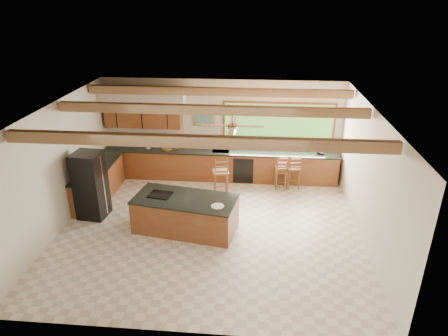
{
  "coord_description": "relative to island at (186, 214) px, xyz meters",
  "views": [
    {
      "loc": [
        1.07,
        -8.25,
        5.32
      ],
      "look_at": [
        0.28,
        0.8,
        1.29
      ],
      "focal_mm": 32.0,
      "sensor_mm": 36.0,
      "label": 1
    }
  ],
  "objects": [
    {
      "name": "island",
      "position": [
        0.0,
        0.0,
        0.0
      ],
      "size": [
        2.58,
        1.53,
        0.86
      ],
      "rotation": [
        0.0,
        0.0,
        -0.17
      ],
      "color": "brown",
      "rests_on": "ground"
    },
    {
      "name": "refrigerator",
      "position": [
        -2.47,
        0.44,
        0.44
      ],
      "size": [
        0.74,
        0.72,
        1.73
      ],
      "rotation": [
        0.0,
        0.0,
        -0.1
      ],
      "color": "black",
      "rests_on": "ground"
    },
    {
      "name": "counter_run",
      "position": [
        -0.24,
        2.56,
        0.04
      ],
      "size": [
        7.12,
        3.1,
        1.28
      ],
      "color": "brown",
      "rests_on": "ground"
    },
    {
      "name": "room_shell",
      "position": [
        0.41,
        0.69,
        1.79
      ],
      "size": [
        7.27,
        6.54,
        3.02
      ],
      "color": "beige",
      "rests_on": "ground"
    },
    {
      "name": "bar_stool_b",
      "position": [
        2.74,
        2.43,
        0.21
      ],
      "size": [
        0.44,
        0.44,
        1.07
      ],
      "rotation": [
        0.0,
        0.0,
        0.18
      ],
      "color": "brown",
      "rests_on": "ground"
    },
    {
      "name": "bar_stool_d",
      "position": [
        2.38,
        2.35,
        0.14
      ],
      "size": [
        0.35,
        0.35,
        0.95
      ],
      "rotation": [
        0.0,
        0.0,
        0.03
      ],
      "color": "brown",
      "rests_on": "ground"
    },
    {
      "name": "ground",
      "position": [
        0.57,
        0.04,
        -0.42
      ],
      "size": [
        7.2,
        7.2,
        0.0
      ],
      "primitive_type": "plane",
      "color": "beige",
      "rests_on": "ground"
    },
    {
      "name": "bar_stool_a",
      "position": [
        0.67,
        1.79,
        0.28
      ],
      "size": [
        0.5,
        0.5,
        1.19
      ],
      "rotation": [
        0.0,
        0.0,
        0.19
      ],
      "color": "brown",
      "rests_on": "ground"
    },
    {
      "name": "bar_stool_c",
      "position": [
        2.39,
        2.43,
        0.22
      ],
      "size": [
        0.44,
        0.44,
        1.08
      ],
      "rotation": [
        0.0,
        0.0,
        0.15
      ],
      "color": "brown",
      "rests_on": "ground"
    }
  ]
}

